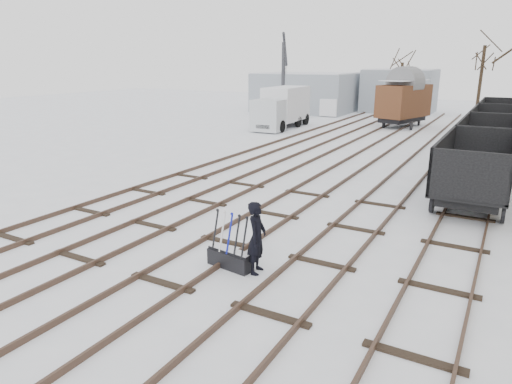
% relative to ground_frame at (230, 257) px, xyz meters
% --- Properties ---
extents(ground, '(120.00, 120.00, 0.00)m').
position_rel_ground_frame_xyz_m(ground, '(-0.96, 1.38, -0.28)').
color(ground, white).
rests_on(ground, ground).
extents(tracks, '(13.90, 52.00, 0.16)m').
position_rel_ground_frame_xyz_m(tracks, '(-0.96, 15.05, -0.21)').
color(tracks, black).
rests_on(tracks, ground).
extents(shed_left, '(10.00, 8.00, 4.10)m').
position_rel_ground_frame_xyz_m(shed_left, '(-13.96, 37.38, 1.76)').
color(shed_left, '#8F97A1').
rests_on(shed_left, ground).
extents(shed_right, '(7.00, 6.00, 4.50)m').
position_rel_ground_frame_xyz_m(shed_right, '(-4.96, 41.38, 1.96)').
color(shed_right, '#8F97A1').
rests_on(shed_right, ground).
extents(ground_frame, '(1.35, 0.60, 1.49)m').
position_rel_ground_frame_xyz_m(ground_frame, '(0.00, 0.00, 0.00)').
color(ground_frame, black).
rests_on(ground_frame, ground).
extents(worker, '(0.59, 0.77, 1.91)m').
position_rel_ground_frame_xyz_m(worker, '(0.75, 0.10, 0.67)').
color(worker, black).
rests_on(worker, ground).
extents(freight_wagon_a, '(2.50, 6.24, 2.55)m').
position_rel_ground_frame_xyz_m(freight_wagon_a, '(5.04, 9.45, 0.69)').
color(freight_wagon_a, black).
rests_on(freight_wagon_a, ground).
extents(freight_wagon_b, '(2.50, 6.24, 2.55)m').
position_rel_ground_frame_xyz_m(freight_wagon_b, '(5.04, 15.85, 0.69)').
color(freight_wagon_b, black).
rests_on(freight_wagon_b, ground).
extents(freight_wagon_c, '(2.50, 6.24, 2.55)m').
position_rel_ground_frame_xyz_m(freight_wagon_c, '(5.04, 22.25, 0.69)').
color(freight_wagon_c, black).
rests_on(freight_wagon_c, ground).
extents(freight_wagon_d, '(2.50, 6.24, 2.55)m').
position_rel_ground_frame_xyz_m(freight_wagon_d, '(5.04, 28.65, 0.69)').
color(freight_wagon_d, black).
rests_on(freight_wagon_d, ground).
extents(box_van_wagon, '(3.97, 5.52, 3.79)m').
position_rel_ground_frame_xyz_m(box_van_wagon, '(-2.05, 29.83, 1.93)').
color(box_van_wagon, black).
rests_on(box_van_wagon, ground).
extents(lorry, '(2.55, 7.24, 3.25)m').
position_rel_ground_frame_xyz_m(lorry, '(-10.49, 24.30, 1.39)').
color(lorry, black).
rests_on(lorry, ground).
extents(panel_van, '(1.89, 4.01, 1.74)m').
position_rel_ground_frame_xyz_m(panel_van, '(-9.92, 35.01, 0.62)').
color(panel_van, silver).
rests_on(panel_van, ground).
extents(crane, '(2.07, 4.79, 8.03)m').
position_rel_ground_frame_xyz_m(crane, '(-14.86, 33.60, 1.83)').
color(crane, '#2F3034').
rests_on(crane, ground).
extents(tree_far_left, '(0.30, 0.30, 5.14)m').
position_rel_ground_frame_xyz_m(tree_far_left, '(-4.73, 40.59, 2.29)').
color(tree_far_left, black).
rests_on(tree_far_left, ground).
extents(tree_far_right, '(0.30, 0.30, 6.68)m').
position_rel_ground_frame_xyz_m(tree_far_right, '(2.84, 39.24, 3.06)').
color(tree_far_right, black).
rests_on(tree_far_right, ground).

